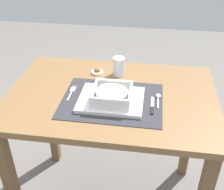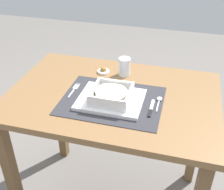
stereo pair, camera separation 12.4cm
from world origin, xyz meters
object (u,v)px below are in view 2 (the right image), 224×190
object	(u,v)px
drinking_glass	(124,68)
condiment_saucer	(103,71)
porridge_bowl	(112,95)
fork	(74,89)
dining_table	(113,114)
spoon	(159,100)
butter_knife	(151,109)

from	to	relation	value
drinking_glass	condiment_saucer	xyz separation A→B (m)	(-0.11, -0.01, -0.03)
porridge_bowl	fork	bearing A→B (deg)	163.79
condiment_saucer	fork	bearing A→B (deg)	-112.03
dining_table	spoon	xyz separation A→B (m)	(0.21, -0.01, 0.13)
dining_table	fork	world-z (taller)	fork
fork	drinking_glass	bearing A→B (deg)	42.83
fork	drinking_glass	world-z (taller)	drinking_glass
butter_knife	fork	bearing A→B (deg)	167.64
spoon	drinking_glass	bearing A→B (deg)	134.25
fork	butter_knife	distance (m)	0.37
spoon	butter_knife	bearing A→B (deg)	-110.11
spoon	butter_knife	size ratio (longest dim) A/B	0.87
porridge_bowl	butter_knife	xyz separation A→B (m)	(0.17, -0.01, -0.04)
fork	drinking_glass	distance (m)	0.28
butter_knife	spoon	bearing A→B (deg)	68.94
butter_knife	dining_table	bearing A→B (deg)	153.70
butter_knife	porridge_bowl	bearing A→B (deg)	174.91
condiment_saucer	dining_table	bearing A→B (deg)	-61.25
spoon	condiment_saucer	distance (m)	0.37
fork	condiment_saucer	world-z (taller)	condiment_saucer
spoon	condiment_saucer	xyz separation A→B (m)	(-0.31, 0.19, 0.00)
porridge_bowl	condiment_saucer	world-z (taller)	porridge_bowl
porridge_bowl	fork	world-z (taller)	porridge_bowl
dining_table	condiment_saucer	size ratio (longest dim) A/B	15.74
butter_knife	condiment_saucer	size ratio (longest dim) A/B	2.10
spoon	condiment_saucer	world-z (taller)	condiment_saucer
dining_table	butter_knife	bearing A→B (deg)	-23.94
dining_table	spoon	size ratio (longest dim) A/B	8.60
dining_table	porridge_bowl	distance (m)	0.18
butter_knife	condiment_saucer	distance (m)	0.39
porridge_bowl	spoon	distance (m)	0.21
dining_table	condiment_saucer	distance (m)	0.24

